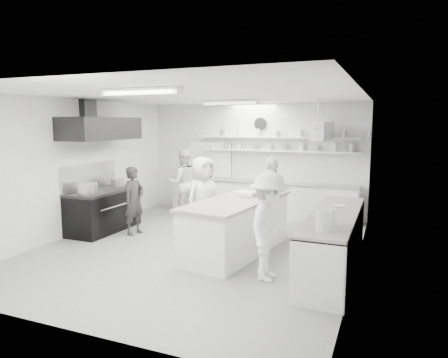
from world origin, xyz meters
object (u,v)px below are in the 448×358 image
at_px(right_counter, 334,243).
at_px(cook_back, 183,183).
at_px(cook_stove, 134,201).
at_px(back_counter, 260,199).
at_px(stove, 104,211).
at_px(prep_island, 237,227).

relative_size(right_counter, cook_back, 1.84).
distance_m(right_counter, cook_stove, 4.48).
bearing_deg(back_counter, right_counter, -55.35).
bearing_deg(stove, back_counter, 43.99).
bearing_deg(right_counter, stove, 173.48).
xyz_separation_m(back_counter, cook_stove, (-2.07, -2.78, 0.30)).
distance_m(back_counter, cook_back, 2.10).
distance_m(prep_island, cook_back, 3.40).
height_order(back_counter, right_counter, right_counter).
relative_size(cook_stove, cook_back, 0.85).
xyz_separation_m(stove, cook_back, (0.99, 2.04, 0.45)).
bearing_deg(prep_island, back_counter, 106.64).
distance_m(stove, cook_back, 2.31).
bearing_deg(right_counter, prep_island, 171.40).
height_order(stove, prep_island, prep_island).
bearing_deg(cook_back, prep_island, 98.64).
relative_size(back_counter, right_counter, 1.52).
bearing_deg(back_counter, prep_island, -80.88).
bearing_deg(prep_island, cook_back, 143.10).
relative_size(right_counter, prep_island, 1.23).
height_order(back_counter, cook_back, cook_back).
distance_m(stove, back_counter, 4.03).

